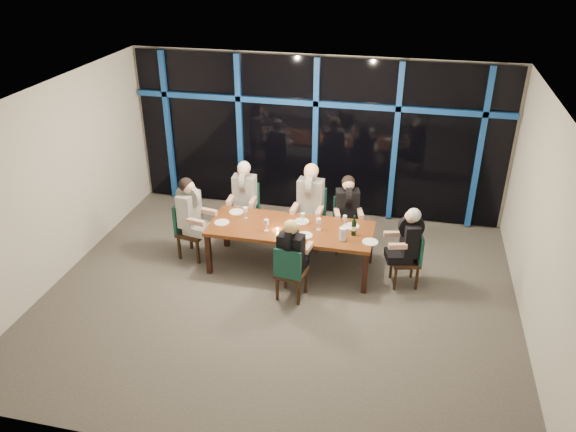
{
  "coord_description": "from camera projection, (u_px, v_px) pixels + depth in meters",
  "views": [
    {
      "loc": [
        1.67,
        -6.79,
        4.99
      ],
      "look_at": [
        0.0,
        0.6,
        1.05
      ],
      "focal_mm": 35.0,
      "sensor_mm": 36.0,
      "label": 1
    }
  ],
  "objects": [
    {
      "name": "plate_near_mid",
      "position": [
        305.0,
        235.0,
        8.6
      ],
      "size": [
        0.24,
        0.24,
        0.01
      ],
      "primitive_type": "cylinder",
      "color": "white",
      "rests_on": "dining_table"
    },
    {
      "name": "window_wall",
      "position": [
        316.0,
        135.0,
        10.33
      ],
      "size": [
        6.86,
        0.43,
        2.94
      ],
      "color": "black",
      "rests_on": "ground"
    },
    {
      "name": "diner_far_mid",
      "position": [
        310.0,
        194.0,
        9.39
      ],
      "size": [
        0.52,
        0.65,
        1.0
      ],
      "rotation": [
        0.0,
        0.0,
        -0.05
      ],
      "color": "black",
      "rests_on": "ground"
    },
    {
      "name": "chair_far_right",
      "position": [
        346.0,
        221.0,
        9.55
      ],
      "size": [
        0.52,
        0.52,
        0.92
      ],
      "rotation": [
        0.0,
        0.0,
        0.25
      ],
      "color": "black",
      "rests_on": "ground"
    },
    {
      "name": "wine_glass_b",
      "position": [
        303.0,
        216.0,
        8.9
      ],
      "size": [
        0.07,
        0.07,
        0.18
      ],
      "color": "silver",
      "rests_on": "dining_table"
    },
    {
      "name": "plate_end_left",
      "position": [
        222.0,
        223.0,
        8.98
      ],
      "size": [
        0.24,
        0.24,
        0.01
      ],
      "primitive_type": "cylinder",
      "color": "white",
      "rests_on": "dining_table"
    },
    {
      "name": "diner_far_right",
      "position": [
        348.0,
        203.0,
        9.31
      ],
      "size": [
        0.53,
        0.62,
        0.9
      ],
      "rotation": [
        0.0,
        0.0,
        0.25
      ],
      "color": "black",
      "rests_on": "ground"
    },
    {
      "name": "diner_far_left",
      "position": [
        244.0,
        189.0,
        9.72
      ],
      "size": [
        0.49,
        0.61,
        0.94
      ],
      "rotation": [
        0.0,
        0.0,
        0.05
      ],
      "color": "black",
      "rests_on": "ground"
    },
    {
      "name": "wine_glass_d",
      "position": [
        245.0,
        210.0,
        9.06
      ],
      "size": [
        0.07,
        0.07,
        0.19
      ],
      "color": "silver",
      "rests_on": "dining_table"
    },
    {
      "name": "plate_far_left",
      "position": [
        236.0,
        212.0,
        9.31
      ],
      "size": [
        0.24,
        0.24,
        0.01
      ],
      "primitive_type": "cylinder",
      "color": "white",
      "rests_on": "dining_table"
    },
    {
      "name": "diner_near_mid",
      "position": [
        292.0,
        247.0,
        8.09
      ],
      "size": [
        0.48,
        0.59,
        0.88
      ],
      "rotation": [
        0.0,
        0.0,
        3.0
      ],
      "color": "black",
      "rests_on": "ground"
    },
    {
      "name": "tea_light",
      "position": [
        277.0,
        229.0,
        8.77
      ],
      "size": [
        0.05,
        0.05,
        0.03
      ],
      "primitive_type": "cylinder",
      "color": "#F19C48",
      "rests_on": "dining_table"
    },
    {
      "name": "diner_end_left",
      "position": [
        191.0,
        207.0,
        9.1
      ],
      "size": [
        0.64,
        0.53,
        0.95
      ],
      "rotation": [
        0.0,
        0.0,
        1.39
      ],
      "color": "black",
      "rests_on": "ground"
    },
    {
      "name": "chair_end_left",
      "position": [
        188.0,
        227.0,
        9.3
      ],
      "size": [
        0.53,
        0.53,
        0.97
      ],
      "rotation": [
        0.0,
        0.0,
        1.39
      ],
      "color": "black",
      "rests_on": "ground"
    },
    {
      "name": "chair_far_left",
      "position": [
        246.0,
        207.0,
        9.97
      ],
      "size": [
        0.47,
        0.47,
        0.96
      ],
      "rotation": [
        0.0,
        0.0,
        0.05
      ],
      "color": "black",
      "rests_on": "ground"
    },
    {
      "name": "plate_end_right",
      "position": [
        370.0,
        242.0,
        8.43
      ],
      "size": [
        0.24,
        0.24,
        0.01
      ],
      "primitive_type": "cylinder",
      "color": "white",
      "rests_on": "dining_table"
    },
    {
      "name": "wine_glass_a",
      "position": [
        266.0,
        223.0,
        8.69
      ],
      "size": [
        0.08,
        0.08,
        0.2
      ],
      "color": "white",
      "rests_on": "dining_table"
    },
    {
      "name": "chair_far_mid",
      "position": [
        311.0,
        214.0,
        9.65
      ],
      "size": [
        0.5,
        0.5,
        1.03
      ],
      "rotation": [
        0.0,
        0.0,
        -0.05
      ],
      "color": "black",
      "rests_on": "ground"
    },
    {
      "name": "dining_table",
      "position": [
        291.0,
        231.0,
        8.89
      ],
      "size": [
        2.6,
        1.0,
        0.75
      ],
      "color": "brown",
      "rests_on": "ground"
    },
    {
      "name": "diner_end_right",
      "position": [
        408.0,
        236.0,
        8.4
      ],
      "size": [
        0.6,
        0.51,
        0.87
      ],
      "rotation": [
        0.0,
        0.0,
        4.97
      ],
      "color": "black",
      "rests_on": "ground"
    },
    {
      "name": "plate_far_right",
      "position": [
        351.0,
        226.0,
        8.87
      ],
      "size": [
        0.24,
        0.24,
        0.01
      ],
      "primitive_type": "cylinder",
      "color": "white",
      "rests_on": "dining_table"
    },
    {
      "name": "room",
      "position": [
        278.0,
        172.0,
        7.57
      ],
      "size": [
        7.04,
        7.0,
        3.02
      ],
      "color": "#5D5952",
      "rests_on": "ground"
    },
    {
      "name": "chair_end_right",
      "position": [
        411.0,
        256.0,
        8.56
      ],
      "size": [
        0.5,
        0.5,
        0.89
      ],
      "rotation": [
        0.0,
        0.0,
        4.97
      ],
      "color": "black",
      "rests_on": "ground"
    },
    {
      "name": "plate_far_mid",
      "position": [
        302.0,
        221.0,
        9.01
      ],
      "size": [
        0.24,
        0.24,
        0.01
      ],
      "primitive_type": "cylinder",
      "color": "white",
      "rests_on": "dining_table"
    },
    {
      "name": "wine_glass_c",
      "position": [
        319.0,
        222.0,
        8.72
      ],
      "size": [
        0.08,
        0.08,
        0.2
      ],
      "color": "silver",
      "rests_on": "dining_table"
    },
    {
      "name": "wine_glass_e",
      "position": [
        345.0,
        218.0,
        8.85
      ],
      "size": [
        0.07,
        0.07,
        0.17
      ],
      "color": "silver",
      "rests_on": "dining_table"
    },
    {
      "name": "water_pitcher",
      "position": [
        343.0,
        234.0,
        8.46
      ],
      "size": [
        0.13,
        0.11,
        0.2
      ],
      "rotation": [
        0.0,
        0.0,
        0.26
      ],
      "color": "white",
      "rests_on": "dining_table"
    },
    {
      "name": "chair_near_mid",
      "position": [
        290.0,
        271.0,
        8.19
      ],
      "size": [
        0.47,
        0.47,
        0.9
      ],
      "rotation": [
        0.0,
        0.0,
        3.0
      ],
      "color": "black",
      "rests_on": "ground"
    },
    {
      "name": "wine_bottle",
      "position": [
        354.0,
        228.0,
        8.57
      ],
      "size": [
        0.08,
        0.08,
        0.33
      ],
      "rotation": [
        0.0,
        0.0,
        -0.21
      ],
      "color": "black",
      "rests_on": "dining_table"
    }
  ]
}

